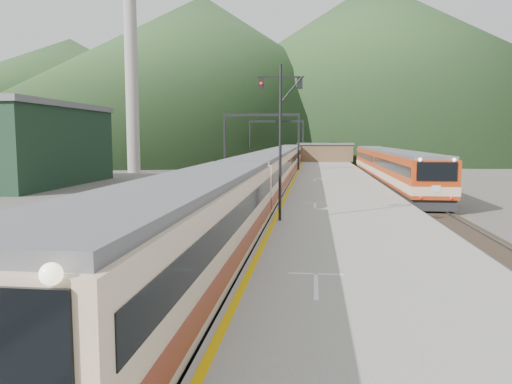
# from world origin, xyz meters

# --- Properties ---
(track_main) EXTENTS (2.60, 200.00, 0.23)m
(track_main) POSITION_xyz_m (0.00, 40.00, 0.07)
(track_main) COLOR black
(track_main) RESTS_ON ground
(track_far) EXTENTS (2.60, 200.00, 0.23)m
(track_far) POSITION_xyz_m (-5.00, 40.00, 0.07)
(track_far) COLOR black
(track_far) RESTS_ON ground
(track_second) EXTENTS (2.60, 200.00, 0.23)m
(track_second) POSITION_xyz_m (11.50, 40.00, 0.07)
(track_second) COLOR black
(track_second) RESTS_ON ground
(platform) EXTENTS (8.00, 100.00, 1.00)m
(platform) POSITION_xyz_m (5.60, 38.00, 0.50)
(platform) COLOR gray
(platform) RESTS_ON ground
(gantry_near) EXTENTS (9.55, 0.25, 8.00)m
(gantry_near) POSITION_xyz_m (-2.85, 55.00, 5.59)
(gantry_near) COLOR black
(gantry_near) RESTS_ON ground
(gantry_far) EXTENTS (9.55, 0.25, 8.00)m
(gantry_far) POSITION_xyz_m (-2.85, 80.00, 5.59)
(gantry_far) COLOR black
(gantry_far) RESTS_ON ground
(warehouse) EXTENTS (14.50, 20.50, 8.60)m
(warehouse) POSITION_xyz_m (-28.00, 42.00, 4.32)
(warehouse) COLOR black
(warehouse) RESTS_ON ground
(smokestack) EXTENTS (1.80, 1.80, 30.00)m
(smokestack) POSITION_xyz_m (-22.00, 62.00, 15.00)
(smokestack) COLOR #9E998E
(smokestack) RESTS_ON ground
(station_shed) EXTENTS (9.40, 4.40, 3.10)m
(station_shed) POSITION_xyz_m (5.60, 78.00, 2.57)
(station_shed) COLOR brown
(station_shed) RESTS_ON platform
(hill_a) EXTENTS (180.00, 180.00, 60.00)m
(hill_a) POSITION_xyz_m (-40.00, 190.00, 30.00)
(hill_a) COLOR #254221
(hill_a) RESTS_ON ground
(hill_b) EXTENTS (220.00, 220.00, 75.00)m
(hill_b) POSITION_xyz_m (30.00, 230.00, 37.50)
(hill_b) COLOR #254221
(hill_b) RESTS_ON ground
(hill_d) EXTENTS (200.00, 200.00, 55.00)m
(hill_d) POSITION_xyz_m (-120.00, 240.00, 27.50)
(hill_d) COLOR #254221
(hill_d) RESTS_ON ground
(main_train) EXTENTS (3.05, 83.51, 3.72)m
(main_train) POSITION_xyz_m (0.00, 39.33, 2.09)
(main_train) COLOR beige
(main_train) RESTS_ON track_main
(second_train) EXTENTS (3.06, 41.69, 3.74)m
(second_train) POSITION_xyz_m (11.50, 46.54, 2.10)
(second_train) COLOR #AE350F
(second_train) RESTS_ON track_second
(signal_mast) EXTENTS (2.20, 0.36, 7.40)m
(signal_mast) POSITION_xyz_m (2.11, 16.61, 5.49)
(signal_mast) COLOR black
(signal_mast) RESTS_ON platform
(short_signal_a) EXTENTS (0.26, 0.22, 2.27)m
(short_signal_a) POSITION_xyz_m (-2.75, 6.40, 1.46)
(short_signal_a) COLOR black
(short_signal_a) RESTS_ON ground
(short_signal_b) EXTENTS (0.25, 0.21, 2.27)m
(short_signal_b) POSITION_xyz_m (-2.89, 26.60, 1.46)
(short_signal_b) COLOR black
(short_signal_b) RESTS_ON ground
(short_signal_c) EXTENTS (0.24, 0.19, 2.27)m
(short_signal_c) POSITION_xyz_m (-7.17, 15.52, 1.46)
(short_signal_c) COLOR black
(short_signal_c) RESTS_ON ground
(worker) EXTENTS (0.67, 0.65, 1.56)m
(worker) POSITION_xyz_m (-5.51, 8.90, 0.78)
(worker) COLOR #1E232D
(worker) RESTS_ON ground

